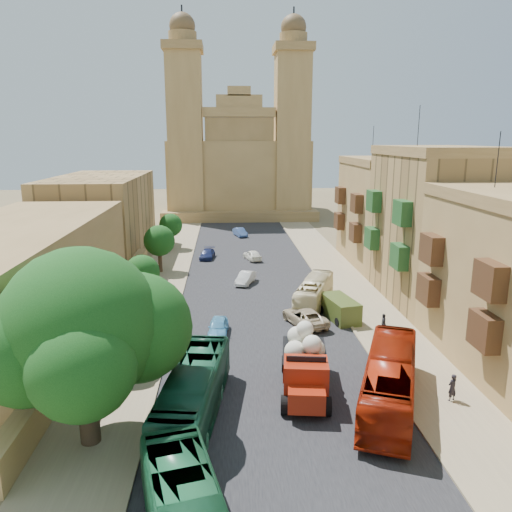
{
  "coord_description": "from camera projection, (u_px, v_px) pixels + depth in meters",
  "views": [
    {
      "loc": [
        -2.81,
        -18.14,
        14.44
      ],
      "look_at": [
        0.0,
        26.0,
        4.0
      ],
      "focal_mm": 35.0,
      "sensor_mm": 36.0,
      "label": 1
    }
  ],
  "objects": [
    {
      "name": "ground",
      "position": [
        295.0,
        488.0,
        21.11
      ],
      "size": [
        260.0,
        260.0,
        0.0
      ],
      "primitive_type": "plane",
      "color": "brown"
    },
    {
      "name": "road_surface",
      "position": [
        253.0,
        285.0,
        50.24
      ],
      "size": [
        14.0,
        140.0,
        0.01
      ],
      "primitive_type": "cube",
      "color": "black",
      "rests_on": "ground"
    },
    {
      "name": "sidewalk_east",
      "position": [
        346.0,
        284.0,
        50.83
      ],
      "size": [
        5.0,
        140.0,
        0.01
      ],
      "primitive_type": "cube",
      "color": "#8D7C5C",
      "rests_on": "ground"
    },
    {
      "name": "sidewalk_west",
      "position": [
        158.0,
        287.0,
        49.66
      ],
      "size": [
        5.0,
        140.0,
        0.01
      ],
      "primitive_type": "cube",
      "color": "#8D7C5C",
      "rests_on": "ground"
    },
    {
      "name": "kerb_east",
      "position": [
        322.0,
        284.0,
        50.66
      ],
      "size": [
        0.25,
        140.0,
        0.12
      ],
      "primitive_type": "cube",
      "color": "#8D7C5C",
      "rests_on": "ground"
    },
    {
      "name": "kerb_west",
      "position": [
        184.0,
        286.0,
        49.8
      ],
      "size": [
        0.25,
        140.0,
        0.12
      ],
      "primitive_type": "cube",
      "color": "#8D7C5C",
      "rests_on": "ground"
    },
    {
      "name": "townhouse_c",
      "position": [
        434.0,
        225.0,
        44.79
      ],
      "size": [
        9.0,
        14.0,
        17.4
      ],
      "color": "#A17D49",
      "rests_on": "ground"
    },
    {
      "name": "townhouse_d",
      "position": [
        384.0,
        211.0,
        58.56
      ],
      "size": [
        9.0,
        14.0,
        15.9
      ],
      "color": "olive",
      "rests_on": "ground"
    },
    {
      "name": "west_wall",
      "position": [
        104.0,
        314.0,
        39.55
      ],
      "size": [
        1.0,
        40.0,
        1.8
      ],
      "primitive_type": "cube",
      "color": "olive",
      "rests_on": "ground"
    },
    {
      "name": "west_building_low",
      "position": [
        18.0,
        282.0,
        36.51
      ],
      "size": [
        10.0,
        28.0,
        8.4
      ],
      "primitive_type": "cube",
      "color": "olive",
      "rests_on": "ground"
    },
    {
      "name": "west_building_mid",
      "position": [
        102.0,
        217.0,
        61.58
      ],
      "size": [
        10.0,
        22.0,
        10.0
      ],
      "primitive_type": "cube",
      "color": "#A17D49",
      "rests_on": "ground"
    },
    {
      "name": "church",
      "position": [
        239.0,
        165.0,
        95.28
      ],
      "size": [
        28.0,
        22.5,
        36.3
      ],
      "color": "olive",
      "rests_on": "ground"
    },
    {
      "name": "ficus_tree",
      "position": [
        84.0,
        331.0,
        23.1
      ],
      "size": [
        9.7,
        8.92,
        9.7
      ],
      "color": "#38291C",
      "rests_on": "ground"
    },
    {
      "name": "street_tree_a",
      "position": [
        112.0,
        319.0,
        31.37
      ],
      "size": [
        3.26,
        3.26,
        5.01
      ],
      "color": "#38291C",
      "rests_on": "ground"
    },
    {
      "name": "street_tree_b",
      "position": [
        142.0,
        273.0,
        43.08
      ],
      "size": [
        3.05,
        3.05,
        4.69
      ],
      "color": "#38291C",
      "rests_on": "ground"
    },
    {
      "name": "street_tree_c",
      "position": [
        159.0,
        241.0,
        54.65
      ],
      "size": [
        3.4,
        3.4,
        5.23
      ],
      "color": "#38291C",
      "rests_on": "ground"
    },
    {
      "name": "street_tree_d",
      "position": [
        171.0,
        225.0,
        66.38
      ],
      "size": [
        3.09,
        3.09,
        4.75
      ],
      "color": "#38291C",
      "rests_on": "ground"
    },
    {
      "name": "red_truck",
      "position": [
        305.0,
        364.0,
        28.84
      ],
      "size": [
        3.44,
        7.03,
        3.96
      ],
      "color": "#991F0B",
      "rests_on": "ground"
    },
    {
      "name": "olive_pickup",
      "position": [
        340.0,
        309.0,
        40.74
      ],
      "size": [
        2.72,
        4.58,
        1.77
      ],
      "color": "#404F1D",
      "rests_on": "ground"
    },
    {
      "name": "bus_green_north",
      "position": [
        194.0,
        393.0,
        26.08
      ],
      "size": [
        3.91,
        10.66,
        2.9
      ],
      "primitive_type": "imported",
      "rotation": [
        0.0,
        0.0,
        -0.14
      ],
      "color": "#154D34",
      "rests_on": "ground"
    },
    {
      "name": "bus_red_east",
      "position": [
        390.0,
        380.0,
        27.37
      ],
      "size": [
        6.29,
        10.94,
        3.0
      ],
      "primitive_type": "imported",
      "rotation": [
        0.0,
        0.0,
        2.77
      ],
      "color": "maroon",
      "rests_on": "ground"
    },
    {
      "name": "bus_cream_east",
      "position": [
        314.0,
        292.0,
        44.12
      ],
      "size": [
        5.01,
        8.74,
        2.39
      ],
      "primitive_type": "imported",
      "rotation": [
        0.0,
        0.0,
        2.77
      ],
      "color": "beige",
      "rests_on": "ground"
    },
    {
      "name": "car_blue_a",
      "position": [
        218.0,
        327.0,
        37.52
      ],
      "size": [
        1.69,
        3.67,
        1.22
      ],
      "primitive_type": "imported",
      "rotation": [
        0.0,
        0.0,
        -0.07
      ],
      "color": "#4DA0CE",
      "rests_on": "ground"
    },
    {
      "name": "car_white_a",
      "position": [
        246.0,
        278.0,
        50.75
      ],
      "size": [
        2.4,
        3.84,
        1.19
      ],
      "primitive_type": "imported",
      "rotation": [
        0.0,
        0.0,
        -0.34
      ],
      "color": "silver",
      "rests_on": "ground"
    },
    {
      "name": "car_cream",
      "position": [
        305.0,
        317.0,
        39.52
      ],
      "size": [
        3.63,
        5.29,
        1.34
      ],
      "primitive_type": "imported",
      "rotation": [
        0.0,
        0.0,
        3.46
      ],
      "color": "tan",
      "rests_on": "ground"
    },
    {
      "name": "car_dkblue",
      "position": [
        207.0,
        254.0,
        61.45
      ],
      "size": [
        2.03,
        4.04,
        1.13
      ],
      "primitive_type": "imported",
      "rotation": [
        0.0,
        0.0,
        -0.12
      ],
      "color": "#17214F",
      "rests_on": "ground"
    },
    {
      "name": "car_white_b",
      "position": [
        252.0,
        255.0,
        60.69
      ],
      "size": [
        2.38,
        3.86,
        1.23
      ],
      "primitive_type": "imported",
      "rotation": [
        0.0,
        0.0,
        3.42
      ],
      "color": "white",
      "rests_on": "ground"
    },
    {
      "name": "car_blue_b",
      "position": [
        240.0,
        232.0,
        75.45
      ],
      "size": [
        2.28,
        3.95,
        1.23
      ],
      "primitive_type": "imported",
      "rotation": [
        0.0,
        0.0,
        0.28
      ],
      "color": "#3C5A97",
      "rests_on": "ground"
    },
    {
      "name": "pedestrian_a",
      "position": [
        452.0,
        387.0,
        28.01
      ],
      "size": [
        0.69,
        0.59,
        1.61
      ],
      "primitive_type": "imported",
      "rotation": [
        0.0,
        0.0,
        3.56
      ],
      "color": "black",
      "rests_on": "ground"
    },
    {
      "name": "pedestrian_c",
      "position": [
        383.0,
        323.0,
        37.8
      ],
      "size": [
        0.68,
        0.98,
        1.55
      ],
      "primitive_type": "imported",
      "rotation": [
        0.0,
        0.0,
        4.34
      ],
      "color": "#2F2F37",
      "rests_on": "ground"
    }
  ]
}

